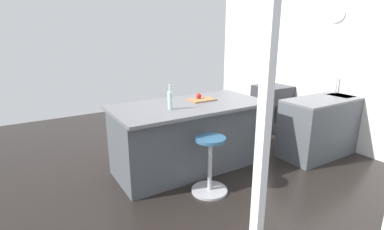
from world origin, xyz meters
name	(u,v)px	position (x,y,z in m)	size (l,w,h in m)	color
ground_plane	(179,165)	(0.00, 0.00, 0.00)	(7.06, 7.06, 0.00)	black
window_panel_rear	(358,99)	(0.00, 2.41, 1.47)	(5.43, 0.12, 2.72)	silver
interior_partition_left	(309,61)	(-2.72, 0.00, 1.36)	(0.15, 4.81, 2.72)	silver
sink_cabinet	(332,123)	(-2.37, 0.80, 0.46)	(1.87, 0.60, 1.19)	#4C5156
oven_range	(272,108)	(-2.37, -0.49, 0.44)	(0.60, 0.61, 0.88)	#38383D
kitchen_island	(188,136)	(-0.09, 0.12, 0.48)	(2.08, 1.05, 0.95)	#4C5156
stool_by_window	(210,167)	(0.03, 0.83, 0.33)	(0.44, 0.44, 0.70)	#B7B7BC
cutting_board	(202,100)	(-0.34, 0.08, 0.96)	(0.36, 0.24, 0.02)	olive
apple_red	(199,96)	(-0.32, 0.02, 1.01)	(0.08, 0.08, 0.08)	red
water_bottle	(170,100)	(0.27, 0.28, 1.07)	(0.06, 0.06, 0.31)	silver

